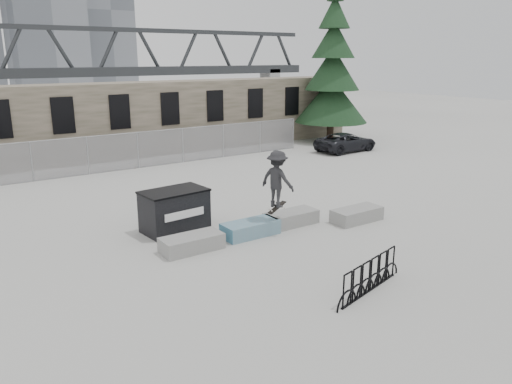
# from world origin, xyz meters

# --- Properties ---
(ground) EXTENTS (120.00, 120.00, 0.00)m
(ground) POSITION_xyz_m (0.00, 0.00, 0.00)
(ground) COLOR #B6B6B0
(ground) RESTS_ON ground
(stone_wall) EXTENTS (36.00, 2.58, 4.50)m
(stone_wall) POSITION_xyz_m (0.00, 16.24, 2.26)
(stone_wall) COLOR #635B49
(stone_wall) RESTS_ON ground
(chainlink_fence) EXTENTS (22.06, 0.06, 2.02)m
(chainlink_fence) POSITION_xyz_m (-0.00, 12.50, 1.04)
(chainlink_fence) COLOR gray
(chainlink_fence) RESTS_ON ground
(planter_far_left) EXTENTS (2.00, 0.90, 0.50)m
(planter_far_left) POSITION_xyz_m (-3.24, -0.13, 0.27)
(planter_far_left) COLOR gray
(planter_far_left) RESTS_ON ground
(planter_center_left) EXTENTS (2.00, 0.90, 0.50)m
(planter_center_left) POSITION_xyz_m (-0.92, -0.04, 0.27)
(planter_center_left) COLOR teal
(planter_center_left) RESTS_ON ground
(planter_center_right) EXTENTS (2.00, 0.90, 0.50)m
(planter_center_right) POSITION_xyz_m (0.97, 0.07, 0.27)
(planter_center_right) COLOR gray
(planter_center_right) RESTS_ON ground
(planter_offset) EXTENTS (2.00, 0.90, 0.50)m
(planter_offset) POSITION_xyz_m (3.26, -1.02, 0.27)
(planter_offset) COLOR gray
(planter_offset) RESTS_ON ground
(dumpster) EXTENTS (2.37, 1.57, 1.49)m
(dumpster) POSITION_xyz_m (-2.85, 1.92, 0.75)
(dumpster) COLOR black
(dumpster) RESTS_ON ground
(bike_rack) EXTENTS (3.06, 0.79, 0.90)m
(bike_rack) POSITION_xyz_m (-0.70, -5.38, 0.44)
(bike_rack) COLOR black
(bike_rack) RESTS_ON ground
(spruce_tree) EXTENTS (5.21, 5.21, 11.50)m
(spruce_tree) POSITION_xyz_m (15.11, 13.31, 4.67)
(spruce_tree) COLOR #38281E
(spruce_tree) RESTS_ON ground
(truss_bridge) EXTENTS (70.00, 3.00, 9.80)m
(truss_bridge) POSITION_xyz_m (10.00, 55.00, 4.13)
(truss_bridge) COLOR #2D3033
(truss_bridge) RESTS_ON ground
(suv) EXTENTS (4.45, 2.16, 1.22)m
(suv) POSITION_xyz_m (13.16, 9.67, 0.61)
(suv) COLOR black
(suv) RESTS_ON ground
(skateboarder) EXTENTS (1.10, 1.45, 2.18)m
(skateboarder) POSITION_xyz_m (0.00, -0.34, 1.95)
(skateboarder) COLOR #232326
(skateboarder) RESTS_ON ground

